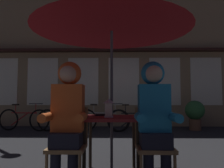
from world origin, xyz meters
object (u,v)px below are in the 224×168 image
at_px(chair_right, 154,142).
at_px(bicycle_second, 63,120).
at_px(person_left_hooded, 68,110).
at_px(patio_umbrella, 112,17).
at_px(chair_left, 68,141).
at_px(potted_plant, 195,113).
at_px(lantern, 109,108).
at_px(person_right_hooded, 154,110).
at_px(bicycle_fourth, 135,120).
at_px(bicycle_nearest, 24,119).
at_px(book, 102,115).
at_px(bicycle_third, 103,120).
at_px(cafe_table, 112,125).

xyz_separation_m(chair_right, bicycle_second, (-2.01, 4.11, -0.14)).
bearing_deg(person_left_hooded, patio_umbrella, 41.57).
height_order(chair_left, potted_plant, potted_plant).
bearing_deg(patio_umbrella, lantern, -108.10).
bearing_deg(person_left_hooded, lantern, 35.76).
height_order(person_left_hooded, bicycle_second, person_left_hooded).
bearing_deg(person_right_hooded, bicycle_fourth, 88.12).
xyz_separation_m(chair_left, bicycle_nearest, (-2.29, 4.30, -0.14)).
relative_size(bicycle_fourth, book, 8.36).
bearing_deg(bicycle_nearest, lantern, -55.85).
xyz_separation_m(patio_umbrella, potted_plant, (2.53, 4.18, -1.51)).
bearing_deg(book, bicycle_third, 88.66).
distance_m(cafe_table, potted_plant, 4.89).
bearing_deg(bicycle_second, cafe_table, -67.79).
relative_size(bicycle_nearest, bicycle_third, 1.01).
bearing_deg(chair_left, bicycle_fourth, 75.26).
xyz_separation_m(lantern, book, (-0.10, 0.28, -0.11)).
distance_m(person_right_hooded, bicycle_second, 4.65).
height_order(lantern, chair_right, lantern).
height_order(chair_right, bicycle_nearest, chair_right).
bearing_deg(book, chair_right, -46.30).
height_order(cafe_table, chair_right, chair_right).
distance_m(lantern, chair_right, 0.69).
xyz_separation_m(bicycle_fourth, potted_plant, (1.91, 0.37, 0.20)).
bearing_deg(potted_plant, person_left_hooded, -123.16).
distance_m(patio_umbrella, bicycle_second, 4.39).
bearing_deg(bicycle_fourth, cafe_table, -99.23).
xyz_separation_m(bicycle_second, book, (1.40, -3.57, 0.41)).
bearing_deg(lantern, person_right_hooded, -31.98).
distance_m(lantern, person_left_hooded, 0.55).
relative_size(person_left_hooded, bicycle_fourth, 0.84).
distance_m(lantern, book, 0.31).
bearing_deg(chair_right, lantern, 152.81).
bearing_deg(person_right_hooded, lantern, 148.02).
bearing_deg(bicycle_fourth, lantern, -99.48).
xyz_separation_m(lantern, potted_plant, (2.56, 4.29, -0.32)).
bearing_deg(cafe_table, bicycle_second, 112.21).
distance_m(person_left_hooded, book, 0.70).
bearing_deg(lantern, person_left_hooded, -144.24).
bearing_deg(potted_plant, chair_right, -114.25).
xyz_separation_m(bicycle_second, potted_plant, (4.06, 0.44, 0.20)).
bearing_deg(potted_plant, patio_umbrella, -121.18).
distance_m(bicycle_third, bicycle_fourth, 0.97).
bearing_deg(chair_right, patio_umbrella, 142.45).
distance_m(lantern, bicycle_fourth, 4.00).
bearing_deg(bicycle_fourth, bicycle_nearest, 178.01).
xyz_separation_m(cafe_table, person_right_hooded, (0.48, -0.43, 0.21)).
bearing_deg(cafe_table, person_right_hooded, -41.57).
bearing_deg(patio_umbrella, bicycle_nearest, 125.19).
height_order(chair_right, person_right_hooded, person_right_hooded).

